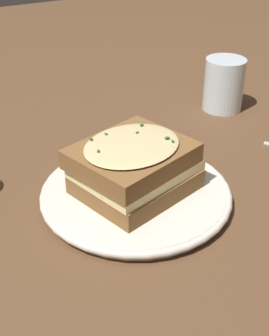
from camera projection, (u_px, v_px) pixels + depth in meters
ground_plane at (126, 203)px, 0.63m from camera, size 2.40×2.40×0.00m
dinner_plate at (134, 192)px, 0.63m from camera, size 0.26×0.26×0.02m
sandwich at (133, 166)px, 0.61m from camera, size 0.16×0.18×0.07m
water_glass at (224, 84)px, 0.86m from camera, size 0.07×0.07×0.10m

